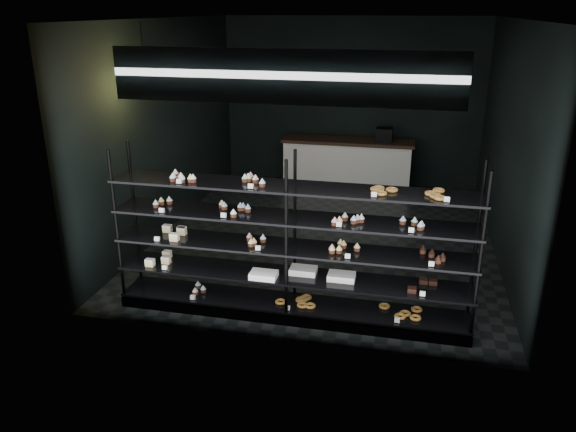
{
  "coord_description": "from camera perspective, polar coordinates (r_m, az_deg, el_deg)",
  "views": [
    {
      "loc": [
        1.19,
        -8.01,
        3.34
      ],
      "look_at": [
        -0.17,
        -1.9,
        1.01
      ],
      "focal_mm": 35.0,
      "sensor_mm": 36.0,
      "label": 1
    }
  ],
  "objects": [
    {
      "name": "display_shelf",
      "position": [
        6.31,
        0.08,
        -5.04
      ],
      "size": [
        4.0,
        0.5,
        1.91
      ],
      "color": "black",
      "rests_on": "room"
    },
    {
      "name": "pendant_lamp",
      "position": [
        7.36,
        -14.27,
        12.88
      ],
      "size": [
        0.33,
        0.33,
        0.9
      ],
      "color": "black",
      "rests_on": "room"
    },
    {
      "name": "room",
      "position": [
        8.28,
        4.06,
        8.25
      ],
      "size": [
        5.01,
        6.01,
        3.2
      ],
      "color": "black",
      "rests_on": "ground"
    },
    {
      "name": "service_counter",
      "position": [
        10.95,
        6.09,
        5.3
      ],
      "size": [
        2.5,
        0.65,
        1.23
      ],
      "color": "silver",
      "rests_on": "room"
    },
    {
      "name": "signage",
      "position": [
        5.25,
        -0.64,
        13.96
      ],
      "size": [
        3.3,
        0.05,
        0.5
      ],
      "color": "#0B0E3A",
      "rests_on": "room"
    }
  ]
}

